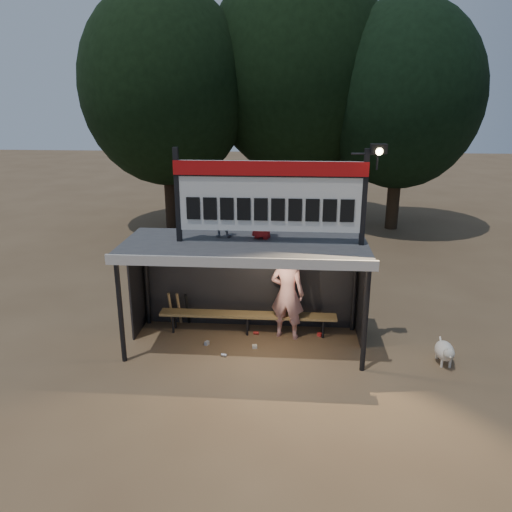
# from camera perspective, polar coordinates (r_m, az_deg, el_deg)

# --- Properties ---
(ground) EXTENTS (80.00, 80.00, 0.00)m
(ground) POSITION_cam_1_polar(r_m,az_deg,el_deg) (11.06, -1.21, -10.03)
(ground) COLOR brown
(ground) RESTS_ON ground
(player) EXTENTS (0.84, 0.65, 2.06)m
(player) POSITION_cam_1_polar(r_m,az_deg,el_deg) (10.98, 3.60, -4.34)
(player) COLOR white
(player) RESTS_ON ground
(child_a) EXTENTS (0.46, 0.37, 0.90)m
(child_a) POSITION_cam_1_polar(r_m,az_deg,el_deg) (10.52, -4.00, 4.61)
(child_a) COLOR gray
(child_a) RESTS_ON dugout_shelter
(child_b) EXTENTS (0.63, 0.52, 1.10)m
(child_b) POSITION_cam_1_polar(r_m,az_deg,el_deg) (10.34, 0.69, 4.98)
(child_b) COLOR #AE1A1B
(child_b) RESTS_ON dugout_shelter
(dugout_shelter) EXTENTS (5.10, 2.08, 2.32)m
(dugout_shelter) POSITION_cam_1_polar(r_m,az_deg,el_deg) (10.56, -1.15, -0.51)
(dugout_shelter) COLOR #3B3B3D
(dugout_shelter) RESTS_ON ground
(scoreboard_assembly) EXTENTS (4.10, 0.27, 1.99)m
(scoreboard_assembly) POSITION_cam_1_polar(r_m,az_deg,el_deg) (9.91, 1.90, 7.10)
(scoreboard_assembly) COLOR black
(scoreboard_assembly) RESTS_ON dugout_shelter
(bench) EXTENTS (4.00, 0.35, 0.48)m
(bench) POSITION_cam_1_polar(r_m,az_deg,el_deg) (11.36, -0.96, -6.81)
(bench) COLOR olive
(bench) RESTS_ON ground
(tree_left) EXTENTS (6.46, 6.46, 9.27)m
(tree_left) POSITION_cam_1_polar(r_m,az_deg,el_deg) (20.36, -10.34, 18.49)
(tree_left) COLOR black
(tree_left) RESTS_ON ground
(tree_mid) EXTENTS (7.22, 7.22, 10.36)m
(tree_mid) POSITION_cam_1_polar(r_m,az_deg,el_deg) (21.26, 4.71, 20.41)
(tree_mid) COLOR #2F2014
(tree_mid) RESTS_ON ground
(tree_right) EXTENTS (6.08, 6.08, 8.72)m
(tree_right) POSITION_cam_1_polar(r_m,az_deg,el_deg) (20.64, 16.34, 17.16)
(tree_right) COLOR #312216
(tree_right) RESTS_ON ground
(dog) EXTENTS (0.36, 0.81, 0.49)m
(dog) POSITION_cam_1_polar(r_m,az_deg,el_deg) (10.87, 20.78, -10.14)
(dog) COLOR silver
(dog) RESTS_ON ground
(bats) EXTENTS (0.48, 0.32, 0.84)m
(bats) POSITION_cam_1_polar(r_m,az_deg,el_deg) (11.86, -8.79, -5.96)
(bats) COLOR olive
(bats) RESTS_ON ground
(litter) EXTENTS (2.59, 1.19, 0.08)m
(litter) POSITION_cam_1_polar(r_m,az_deg,el_deg) (11.06, -0.30, -9.81)
(litter) COLOR red
(litter) RESTS_ON ground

